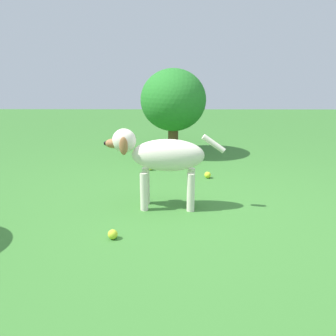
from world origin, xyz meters
The scene contains 6 objects.
ground centered at (0.00, 0.00, 0.00)m, with size 14.00×14.00×0.00m, color #38722D.
dog centered at (-0.22, -0.23, 0.42)m, with size 0.24×0.95×0.64m.
tennis_ball_0 centered at (-1.00, 0.22, 0.03)m, with size 0.07×0.07×0.07m, color #C7DB2B.
tennis_ball_1 centered at (-1.29, -0.38, 0.03)m, with size 0.07×0.07×0.07m, color #CBD641.
tennis_ball_2 centered at (0.35, -0.54, 0.03)m, with size 0.07×0.07×0.07m, color #C0D82F.
shrub_near centered at (-2.07, -0.13, 0.69)m, with size 0.92×0.82×1.08m.
Camera 1 is at (2.54, -0.16, 1.12)m, focal length 38.75 mm.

